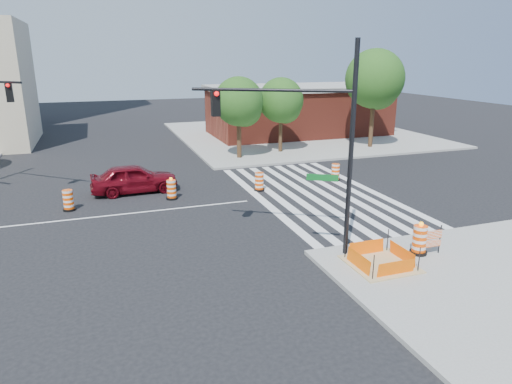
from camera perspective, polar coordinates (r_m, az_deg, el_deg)
ground at (r=22.60m, az=-18.28°, el=-2.87°), size 120.00×120.00×0.00m
sidewalk_ne at (r=43.91m, az=5.22°, el=7.22°), size 22.00×22.00×0.15m
crosswalk_east at (r=25.11m, az=7.45°, el=-0.20°), size 6.75×13.50×0.01m
lane_centerline at (r=22.60m, az=-18.28°, el=-2.86°), size 14.00×0.12×0.01m
excavation_pit at (r=16.85m, az=15.26°, el=-8.54°), size 2.20×2.20×0.90m
brick_storefront at (r=43.60m, az=5.29°, el=10.13°), size 16.50×8.50×4.60m
red_coupe at (r=25.85m, az=-14.97°, el=1.65°), size 4.68×2.01×1.58m
signal_pole_se at (r=16.30m, az=6.26°, el=7.63°), size 5.07×3.04×7.66m
pit_drum at (r=18.00m, az=19.75°, el=-5.73°), size 0.64×0.64×1.26m
barricade at (r=18.04m, az=21.01°, el=-5.54°), size 0.94×0.05×1.10m
tree_north_c at (r=32.71m, az=-2.11°, el=10.89°), size 3.51×3.46×5.89m
tree_north_d at (r=34.90m, az=3.18°, el=11.07°), size 3.37×3.37×5.73m
tree_north_e at (r=37.82m, az=14.64°, el=13.14°), size 4.60×4.60×7.81m
median_drum_2 at (r=23.90m, az=-22.40°, el=-1.05°), size 0.60×0.60×1.02m
median_drum_3 at (r=24.26m, az=-10.51°, el=0.24°), size 0.60×0.60×1.18m
median_drum_4 at (r=25.37m, az=0.41°, el=1.23°), size 0.60×0.60×1.02m
median_drum_5 at (r=27.83m, az=9.90°, el=2.37°), size 0.60×0.60×1.02m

